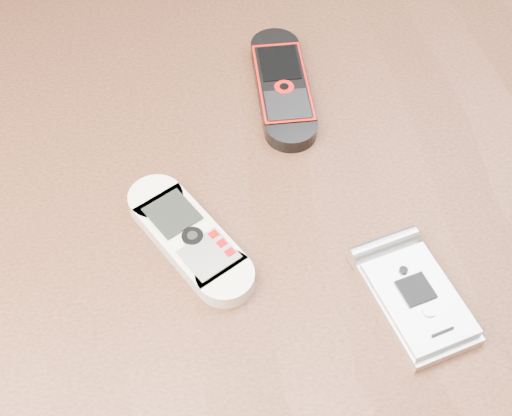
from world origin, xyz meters
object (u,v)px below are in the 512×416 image
object	(u,v)px
nokia_black_red	(282,86)
motorola_razr	(416,298)
table	(251,281)
nokia_white	(189,237)

from	to	relation	value
nokia_black_red	motorola_razr	world-z (taller)	motorola_razr
nokia_black_red	motorola_razr	xyz separation A→B (m)	(0.06, -0.24, 0.00)
nokia_black_red	table	bearing A→B (deg)	-108.17
nokia_white	motorola_razr	world-z (taller)	motorola_razr
motorola_razr	nokia_white	bearing A→B (deg)	139.76
table	nokia_white	size ratio (longest dim) A/B	8.37
table	nokia_black_red	bearing A→B (deg)	69.53
motorola_razr	nokia_black_red	bearing A→B (deg)	90.00
table	motorola_razr	distance (m)	0.19
table	nokia_black_red	world-z (taller)	nokia_black_red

